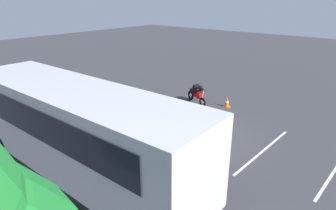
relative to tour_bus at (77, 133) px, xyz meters
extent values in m
plane|color=#38383D|center=(-1.62, -5.12, -1.64)|extent=(80.00, 80.00, 0.00)
cube|color=silver|center=(-0.01, 0.00, 0.21)|extent=(10.05, 2.69, 2.80)
cube|color=black|center=(4.94, 0.09, 0.77)|extent=(0.10, 2.10, 1.23)
cube|color=black|center=(0.01, -1.27, 0.77)|extent=(8.40, 0.20, 1.01)
cube|color=black|center=(-0.03, 1.27, 0.77)|extent=(8.40, 0.20, 1.01)
cube|color=#1959B2|center=(0.01, -1.26, -0.35)|extent=(8.80, 0.20, 0.28)
cube|color=black|center=(-0.01, 0.00, -1.42)|extent=(9.25, 2.47, 0.45)
torus|color=black|center=(3.51, -1.06, -1.14)|extent=(1.01, 0.34, 1.00)
torus|color=black|center=(3.47, 1.20, -1.14)|extent=(1.01, 0.34, 1.00)
torus|color=black|center=(-3.49, -1.19, -1.14)|extent=(1.01, 0.34, 1.00)
cylinder|color=#473823|center=(-0.55, -2.48, -1.18)|extent=(0.14, 0.14, 0.76)
cube|color=black|center=(-0.55, -2.52, -1.59)|extent=(0.14, 0.27, 0.10)
cylinder|color=#473823|center=(-0.71, -2.50, -1.18)|extent=(0.14, 0.14, 0.76)
cube|color=black|center=(-0.70, -2.54, -1.59)|extent=(0.14, 0.27, 0.10)
cube|color=navy|center=(-0.63, -2.49, -0.48)|extent=(0.42, 0.33, 0.64)
cylinder|color=navy|center=(-0.39, -2.46, -0.46)|extent=(0.10, 0.10, 0.60)
sphere|color=tan|center=(-0.39, -2.46, -0.76)|extent=(0.10, 0.10, 0.09)
cylinder|color=navy|center=(-0.87, -2.53, -0.46)|extent=(0.10, 0.10, 0.60)
sphere|color=tan|center=(-0.87, -2.53, -0.76)|extent=(0.10, 0.10, 0.09)
sphere|color=tan|center=(-0.63, -2.49, -0.02)|extent=(0.26, 0.26, 0.23)
cylinder|color=#473823|center=(0.51, -2.67, -1.19)|extent=(0.14, 0.14, 0.74)
cube|color=black|center=(0.52, -2.71, -1.59)|extent=(0.15, 0.27, 0.10)
cylinder|color=#473823|center=(0.36, -2.70, -1.19)|extent=(0.14, 0.14, 0.74)
cube|color=black|center=(0.36, -2.74, -1.59)|extent=(0.15, 0.27, 0.10)
cube|color=#D8F233|center=(0.44, -2.68, -0.52)|extent=(0.42, 0.34, 0.61)
cube|color=silver|center=(0.44, -2.68, -0.52)|extent=(0.44, 0.36, 0.06)
cylinder|color=#D8F233|center=(0.67, -2.64, -0.50)|extent=(0.10, 0.10, 0.58)
sphere|color=tan|center=(0.67, -2.64, -0.80)|extent=(0.10, 0.10, 0.09)
cylinder|color=#D8F233|center=(0.20, -2.73, -0.50)|extent=(0.10, 0.10, 0.58)
sphere|color=tan|center=(0.20, -2.73, -0.80)|extent=(0.10, 0.10, 0.09)
sphere|color=tan|center=(0.44, -2.68, -0.08)|extent=(0.26, 0.26, 0.22)
cylinder|color=black|center=(1.57, -2.79, -1.16)|extent=(0.14, 0.14, 0.80)
cube|color=black|center=(1.57, -2.83, -1.59)|extent=(0.14, 0.27, 0.10)
cylinder|color=black|center=(1.42, -2.77, -1.16)|extent=(0.14, 0.14, 0.80)
cube|color=black|center=(1.41, -2.81, -1.59)|extent=(0.14, 0.27, 0.10)
cube|color=silver|center=(1.50, -2.78, -0.43)|extent=(0.42, 0.33, 0.66)
cylinder|color=silver|center=(1.73, -2.82, -0.41)|extent=(0.10, 0.10, 0.63)
sphere|color=tan|center=(1.73, -2.82, -0.73)|extent=(0.10, 0.10, 0.09)
cylinder|color=silver|center=(1.26, -2.75, -0.41)|extent=(0.10, 0.10, 0.63)
sphere|color=tan|center=(1.26, -2.75, -0.73)|extent=(0.10, 0.10, 0.09)
sphere|color=tan|center=(1.50, -2.78, 0.05)|extent=(0.27, 0.27, 0.24)
torus|color=black|center=(3.21, -1.86, -1.34)|extent=(0.61, 0.24, 0.60)
cylinder|color=silver|center=(3.21, -1.86, -1.34)|extent=(0.14, 0.12, 0.12)
torus|color=black|center=(1.79, -2.13, -1.34)|extent=(0.61, 0.24, 0.60)
cylinder|color=silver|center=(1.79, -2.13, -1.34)|extent=(0.14, 0.14, 0.12)
cylinder|color=silver|center=(3.16, -1.87, -0.99)|extent=(0.32, 0.12, 0.67)
cube|color=#198C33|center=(2.57, -1.98, -1.01)|extent=(0.88, 0.44, 0.36)
cube|color=black|center=(2.10, -2.07, -0.96)|extent=(0.55, 0.32, 0.20)
cylinder|color=silver|center=(2.19, -1.91, -1.22)|extent=(0.46, 0.16, 0.08)
cylinder|color=black|center=(3.11, -1.88, -0.69)|extent=(0.15, 0.58, 0.04)
torus|color=black|center=(0.35, -8.31, -1.34)|extent=(0.59, 0.39, 0.60)
cylinder|color=silver|center=(0.35, -8.31, -1.34)|extent=(0.15, 0.14, 0.12)
torus|color=black|center=(1.64, -8.97, -1.34)|extent=(0.59, 0.39, 0.60)
cylinder|color=silver|center=(1.64, -8.97, -1.34)|extent=(0.16, 0.16, 0.12)
cylinder|color=silver|center=(0.40, -8.33, -0.99)|extent=(0.31, 0.19, 0.67)
cube|color=red|center=(0.94, -8.61, -1.01)|extent=(0.88, 0.63, 0.36)
cube|color=black|center=(1.36, -8.82, -0.96)|extent=(0.56, 0.43, 0.20)
cylinder|color=silver|center=(1.19, -8.90, -1.22)|extent=(0.44, 0.28, 0.08)
cylinder|color=black|center=(0.44, -8.35, -0.69)|extent=(0.30, 0.53, 0.04)
cube|color=black|center=(1.00, -8.64, -0.72)|extent=(0.65, 0.55, 0.51)
sphere|color=black|center=(0.64, -8.45, -0.54)|extent=(0.35, 0.35, 0.26)
cylinder|color=black|center=(0.82, -8.35, -0.72)|extent=(0.41, 0.27, 0.33)
cylinder|color=black|center=(1.24, -8.56, -1.04)|extent=(0.13, 0.13, 0.40)
cylinder|color=black|center=(0.66, -8.67, -0.72)|extent=(0.41, 0.27, 0.33)
cylinder|color=black|center=(1.07, -8.88, -1.04)|extent=(0.13, 0.13, 0.40)
cube|color=orange|center=(-0.67, -9.30, -1.63)|extent=(0.34, 0.34, 0.03)
cone|color=orange|center=(-0.67, -9.30, -1.31)|extent=(0.26, 0.26, 0.60)
cylinder|color=white|center=(-0.67, -9.30, -1.34)|extent=(0.19, 0.19, 0.07)
cube|color=white|center=(-6.88, -5.77, -1.64)|extent=(0.29, 4.07, 0.01)
cube|color=white|center=(-4.31, -5.77, -1.64)|extent=(0.32, 4.78, 0.01)
cube|color=white|center=(-1.74, -5.77, -1.64)|extent=(0.29, 4.06, 0.01)
cube|color=white|center=(0.84, -5.77, -1.64)|extent=(0.29, 3.97, 0.01)
cube|color=white|center=(3.41, -5.77, -1.64)|extent=(0.28, 3.80, 0.01)
camera|label=1|loc=(-7.91, 4.73, 4.29)|focal=30.62mm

